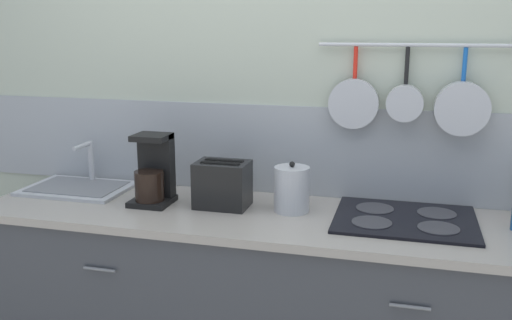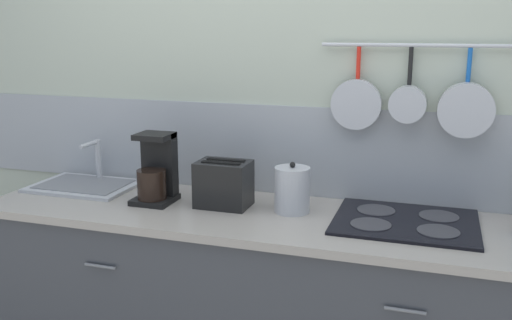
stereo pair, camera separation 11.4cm
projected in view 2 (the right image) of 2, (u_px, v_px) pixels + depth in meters
wall_back at (287, 112)px, 2.59m from camera, size 7.20×0.16×2.60m
cabinet_base at (263, 316)px, 2.47m from camera, size 2.40×0.59×0.86m
countertop at (264, 218)px, 2.36m from camera, size 2.44×0.62×0.03m
sink_basin at (85, 184)px, 2.75m from camera, size 0.48×0.35×0.21m
coffee_maker at (156, 173)px, 2.51m from camera, size 0.17×0.18×0.31m
toaster at (224, 184)px, 2.44m from camera, size 0.24×0.17×0.20m
kettle at (292, 190)px, 2.37m from camera, size 0.15×0.15×0.21m
cooktop at (405, 222)px, 2.25m from camera, size 0.55×0.46×0.01m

